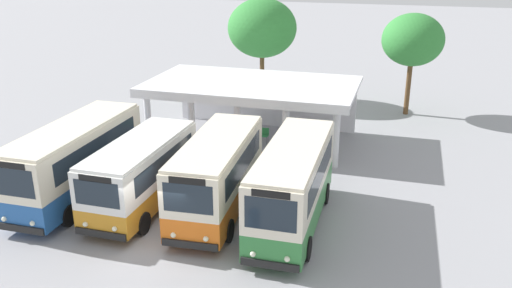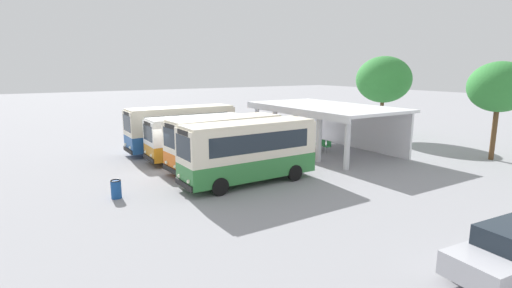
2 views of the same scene
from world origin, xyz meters
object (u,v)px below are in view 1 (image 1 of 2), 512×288
Objects in this scene: waiting_chair_fourth_seat at (254,133)px; waiting_chair_fifth_seat at (265,134)px; city_bus_middle_cream at (217,173)px; city_bus_second_in_row at (141,171)px; city_bus_fourth_amber at (293,183)px; city_bus_nearest_orange at (75,158)px; waiting_chair_end_by_column at (223,130)px; waiting_chair_second_from_end at (233,131)px; waiting_chair_middle_seat at (244,132)px.

waiting_chair_fourth_seat is 1.00× the size of waiting_chair_fifth_seat.
city_bus_middle_cream is at bearing -83.71° from waiting_chair_fourth_seat.
waiting_chair_fourth_seat is (2.26, 9.03, -1.13)m from city_bus_second_in_row.
city_bus_fourth_amber is 8.84× the size of waiting_chair_fifth_seat.
city_bus_second_in_row reaches higher than waiting_chair_fourth_seat.
city_bus_nearest_orange is 9.73m from waiting_chair_end_by_column.
waiting_chair_second_from_end is at bearing 64.65° from city_bus_nearest_orange.
waiting_chair_second_from_end is at bearing 83.55° from city_bus_second_in_row.
city_bus_middle_cream is 8.96m from waiting_chair_second_from_end.
waiting_chair_middle_seat is at bearing 118.09° from city_bus_fourth_amber.
city_bus_nearest_orange is 9.27× the size of waiting_chair_fourth_seat.
city_bus_fourth_amber is 10.80m from waiting_chair_end_by_column.
city_bus_fourth_amber reaches higher than waiting_chair_second_from_end.
waiting_chair_middle_seat is at bearing 176.11° from waiting_chair_fifth_seat.
waiting_chair_middle_seat is at bearing 61.72° from city_bus_nearest_orange.
waiting_chair_end_by_column is (3.61, 8.94, -1.31)m from city_bus_nearest_orange.
city_bus_fourth_amber reaches higher than city_bus_second_in_row.
city_bus_nearest_orange reaches higher than city_bus_second_in_row.
waiting_chair_fourth_seat is (-4.15, 8.84, -1.32)m from city_bus_fourth_amber.
waiting_chair_end_by_column is at bearing 124.14° from city_bus_fourth_amber.
city_bus_middle_cream is 8.53× the size of waiting_chair_fifth_seat.
city_bus_fourth_amber reaches higher than waiting_chair_end_by_column.
waiting_chair_fourth_seat and waiting_chair_fifth_seat have the same top height.
waiting_chair_second_from_end is at bearing -0.98° from waiting_chair_end_by_column.
waiting_chair_end_by_column is (0.40, 9.05, -1.13)m from city_bus_second_in_row.
city_bus_nearest_orange reaches higher than city_bus_middle_cream.
city_bus_fourth_amber is (9.62, 0.07, 0.00)m from city_bus_nearest_orange.
waiting_chair_fourth_seat is (1.86, -0.03, 0.00)m from waiting_chair_end_by_column.
waiting_chair_fourth_seat is (1.24, -0.02, 0.00)m from waiting_chair_second_from_end.
city_bus_second_in_row is at bearing -96.45° from waiting_chair_second_from_end.
waiting_chair_middle_seat is (0.62, 0.08, 0.00)m from waiting_chair_second_from_end.
waiting_chair_end_by_column is at bearing 108.06° from city_bus_middle_cream.
city_bus_middle_cream is 8.53× the size of waiting_chair_fourth_seat.
waiting_chair_fifth_seat is at bearing 92.17° from city_bus_middle_cream.
city_bus_middle_cream is 8.53× the size of waiting_chair_end_by_column.
city_bus_nearest_orange is 1.05× the size of city_bus_fourth_amber.
waiting_chair_end_by_column is at bearing 179.75° from waiting_chair_fifth_seat.
waiting_chair_end_by_column is at bearing 179.02° from waiting_chair_second_from_end.
waiting_chair_fourth_seat is at bearing -9.14° from waiting_chair_middle_seat.
city_bus_second_in_row reaches higher than waiting_chair_middle_seat.
waiting_chair_end_by_column is 1.86m from waiting_chair_fourth_seat.
city_bus_second_in_row is at bearing -92.54° from waiting_chair_end_by_column.
waiting_chair_fifth_seat is at bearing 1.43° from waiting_chair_fourth_seat.
waiting_chair_second_from_end is 1.00× the size of waiting_chair_middle_seat.
city_bus_fourth_amber is 8.84× the size of waiting_chair_middle_seat.
city_bus_fourth_amber is at bearing -55.86° from waiting_chair_end_by_column.
waiting_chair_fifth_seat is at bearing 72.32° from city_bus_second_in_row.
city_bus_fourth_amber is at bearing -58.67° from waiting_chair_second_from_end.
city_bus_fourth_amber is 10.45m from waiting_chair_second_from_end.
city_bus_second_in_row is 7.87× the size of waiting_chair_middle_seat.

